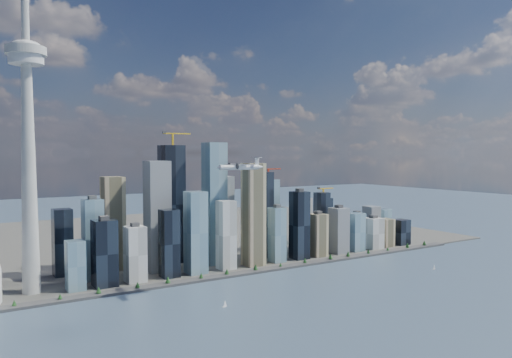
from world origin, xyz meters
TOP-DOWN VIEW (x-y plane):
  - ground at (0.00, 0.00)m, footprint 4000.00×4000.00m
  - seawall at (0.00, 250.00)m, footprint 1100.00×22.00m
  - land at (0.00, 700.00)m, footprint 1400.00×900.00m
  - shoreline_trees at (0.00, 250.00)m, footprint 960.53×7.20m
  - skyscraper_cluster at (59.62, 336.82)m, footprint 736.00×142.00m
  - needle_tower at (-300.00, 310.00)m, footprint 56.00×56.00m
  - airplane at (-42.84, 141.37)m, footprint 74.74×66.08m
  - sailboat_west at (-87.18, 107.34)m, footprint 7.47×3.11m
  - sailboat_east at (334.29, 98.34)m, footprint 7.41×2.94m

SIDE VIEW (x-z plane):
  - ground at x=0.00m, z-range 0.00..0.00m
  - land at x=0.00m, z-range 0.00..3.00m
  - seawall at x=0.00m, z-range 0.00..4.00m
  - sailboat_east at x=334.29m, z-range -1.83..8.40m
  - sailboat_west at x=-87.18m, z-range -1.85..8.47m
  - shoreline_trees at x=0.00m, z-range 4.38..13.18m
  - skyscraper_cluster at x=59.62m, z-range -46.94..199.17m
  - airplane at x=-42.84m, z-range 180.01..198.24m
  - needle_tower at x=-300.00m, z-range -39.41..511.09m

